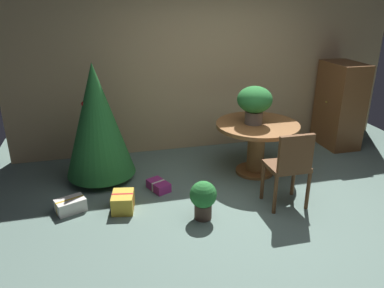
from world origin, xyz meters
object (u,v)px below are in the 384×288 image
at_px(holiday_tree, 97,120).
at_px(flower_vase, 255,101).
at_px(wooden_chair_near, 290,165).
at_px(gift_box_purple, 159,186).
at_px(gift_box_cream, 71,205).
at_px(round_dining_table, 257,138).
at_px(potted_plant, 203,198).
at_px(wooden_cabinet, 340,105).
at_px(gift_box_gold, 123,202).

bearing_deg(holiday_tree, flower_vase, -8.66).
height_order(wooden_chair_near, gift_box_purple, wooden_chair_near).
xyz_separation_m(gift_box_cream, gift_box_purple, (1.06, 0.26, -0.02)).
bearing_deg(flower_vase, holiday_tree, 171.34).
relative_size(round_dining_table, holiday_tree, 0.71).
bearing_deg(potted_plant, gift_box_purple, 116.19).
bearing_deg(potted_plant, gift_box_cream, 160.69).
bearing_deg(holiday_tree, potted_plant, -49.91).
bearing_deg(wooden_cabinet, wooden_chair_near, -136.73).
height_order(gift_box_cream, potted_plant, potted_plant).
distance_m(wooden_cabinet, potted_plant, 3.16).
bearing_deg(gift_box_purple, wooden_chair_near, -28.67).
bearing_deg(gift_box_gold, round_dining_table, 16.65).
distance_m(holiday_tree, gift_box_purple, 1.14).
distance_m(gift_box_purple, wooden_cabinet, 3.24).
height_order(wooden_chair_near, potted_plant, wooden_chair_near).
bearing_deg(wooden_chair_near, round_dining_table, 90.00).
distance_m(holiday_tree, gift_box_cream, 1.13).
relative_size(round_dining_table, gift_box_purple, 3.10).
distance_m(wooden_chair_near, potted_plant, 1.05).
bearing_deg(flower_vase, round_dining_table, -13.08).
xyz_separation_m(flower_vase, gift_box_cream, (-2.38, -0.45, -0.94)).
distance_m(gift_box_cream, gift_box_purple, 1.09).
height_order(gift_box_gold, wooden_cabinet, wooden_cabinet).
height_order(round_dining_table, gift_box_gold, round_dining_table).
relative_size(round_dining_table, gift_box_gold, 3.22).
bearing_deg(gift_box_gold, wooden_chair_near, -11.55).
distance_m(wooden_chair_near, holiday_tree, 2.43).
height_order(round_dining_table, potted_plant, round_dining_table).
relative_size(wooden_chair_near, potted_plant, 2.09).
xyz_separation_m(round_dining_table, flower_vase, (-0.06, 0.01, 0.50)).
xyz_separation_m(flower_vase, gift_box_purple, (-1.33, -0.19, -0.96)).
bearing_deg(gift_box_cream, holiday_tree, 63.72).
distance_m(gift_box_purple, gift_box_gold, 0.61).
distance_m(holiday_tree, potted_plant, 1.74).
bearing_deg(wooden_cabinet, round_dining_table, -158.69).
height_order(wooden_cabinet, potted_plant, wooden_cabinet).
relative_size(flower_vase, potted_plant, 1.13).
height_order(flower_vase, wooden_cabinet, wooden_cabinet).
bearing_deg(flower_vase, gift_box_purple, -171.84).
height_order(holiday_tree, wooden_cabinet, holiday_tree).
distance_m(flower_vase, gift_box_gold, 2.09).
distance_m(round_dining_table, wooden_cabinet, 1.82).
relative_size(holiday_tree, wooden_cabinet, 1.16).
relative_size(gift_box_cream, wooden_cabinet, 0.28).
xyz_separation_m(holiday_tree, gift_box_cream, (-0.37, -0.75, -0.75)).
bearing_deg(wooden_cabinet, flower_vase, -159.69).
height_order(gift_box_purple, wooden_cabinet, wooden_cabinet).
bearing_deg(gift_box_cream, flower_vase, 10.66).
relative_size(gift_box_cream, potted_plant, 0.84).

